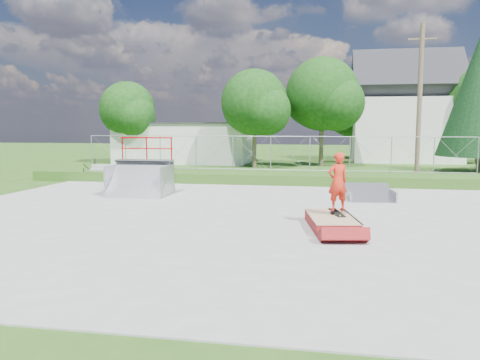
% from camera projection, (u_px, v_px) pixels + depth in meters
% --- Properties ---
extents(ground, '(120.00, 120.00, 0.00)m').
position_uv_depth(ground, '(231.00, 219.00, 14.07)').
color(ground, '#2A4E16').
rests_on(ground, ground).
extents(concrete_pad, '(20.00, 16.00, 0.04)m').
position_uv_depth(concrete_pad, '(231.00, 219.00, 14.07)').
color(concrete_pad, gray).
rests_on(concrete_pad, ground).
extents(grass_berm, '(24.00, 3.00, 0.50)m').
position_uv_depth(grass_berm, '(268.00, 178.00, 23.33)').
color(grass_berm, '#2A4E16').
rests_on(grass_berm, ground).
extents(grind_box, '(1.54, 2.54, 0.35)m').
position_uv_depth(grind_box, '(331.00, 222.00, 12.76)').
color(grind_box, maroon).
rests_on(grind_box, concrete_pad).
extents(quarter_pipe, '(2.36, 2.00, 2.34)m').
position_uv_depth(quarter_pipe, '(139.00, 167.00, 18.70)').
color(quarter_pipe, '#989BA0').
rests_on(quarter_pipe, concrete_pad).
extents(flat_bank_ramp, '(1.86, 1.96, 0.52)m').
position_uv_depth(flat_bank_ramp, '(370.00, 193.00, 17.72)').
color(flat_bank_ramp, '#989BA0').
rests_on(flat_bank_ramp, concrete_pad).
extents(skateboard, '(0.50, 0.82, 0.13)m').
position_uv_depth(skateboard, '(337.00, 213.00, 12.90)').
color(skateboard, black).
rests_on(skateboard, grind_box).
extents(skater, '(0.70, 0.61, 1.61)m').
position_uv_depth(skater, '(338.00, 184.00, 12.81)').
color(skater, red).
rests_on(skater, grind_box).
extents(concrete_stairs, '(1.50, 1.60, 0.80)m').
position_uv_depth(concrete_stairs, '(102.00, 173.00, 24.04)').
color(concrete_stairs, gray).
rests_on(concrete_stairs, ground).
extents(chain_link_fence, '(20.00, 0.06, 1.80)m').
position_uv_depth(chain_link_fence, '(271.00, 153.00, 24.18)').
color(chain_link_fence, '#9EA1A6').
rests_on(chain_link_fence, grass_berm).
extents(utility_building_flat, '(10.00, 6.00, 3.00)m').
position_uv_depth(utility_building_flat, '(186.00, 143.00, 36.83)').
color(utility_building_flat, white).
rests_on(utility_building_flat, ground).
extents(gable_house, '(8.40, 6.08, 8.94)m').
position_uv_depth(gable_house, '(405.00, 113.00, 37.46)').
color(gable_house, white).
rests_on(gable_house, ground).
extents(utility_pole, '(0.24, 0.24, 8.00)m').
position_uv_depth(utility_pole, '(419.00, 103.00, 24.02)').
color(utility_pole, brown).
rests_on(utility_pole, ground).
extents(tree_left_near, '(4.76, 4.48, 6.65)m').
position_uv_depth(tree_left_near, '(258.00, 105.00, 31.34)').
color(tree_left_near, brown).
rests_on(tree_left_near, ground).
extents(tree_center, '(5.44, 5.12, 7.60)m').
position_uv_depth(tree_center, '(326.00, 97.00, 32.40)').
color(tree_center, brown).
rests_on(tree_center, ground).
extents(tree_left_far, '(4.42, 4.16, 6.18)m').
position_uv_depth(tree_left_far, '(129.00, 111.00, 35.12)').
color(tree_left_far, brown).
rests_on(tree_left_far, ground).
extents(tree_back_mid, '(4.08, 3.84, 5.70)m').
position_uv_depth(tree_back_mid, '(355.00, 117.00, 39.97)').
color(tree_back_mid, brown).
rests_on(tree_back_mid, ground).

